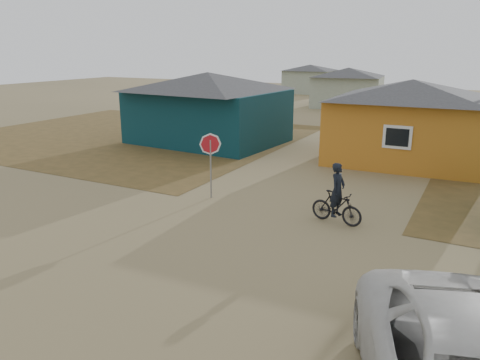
% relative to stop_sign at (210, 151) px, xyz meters
% --- Properties ---
extents(ground, '(120.00, 120.00, 0.00)m').
position_rel_stop_sign_xyz_m(ground, '(2.82, -4.45, -1.77)').
color(ground, olive).
extents(grass_nw, '(20.00, 18.00, 0.00)m').
position_rel_stop_sign_xyz_m(grass_nw, '(-11.18, 8.55, -1.76)').
color(grass_nw, brown).
rests_on(grass_nw, ground).
extents(house_teal, '(8.93, 7.08, 4.00)m').
position_rel_stop_sign_xyz_m(house_teal, '(-5.68, 9.05, 0.28)').
color(house_teal, '#082930').
rests_on(house_teal, ground).
extents(house_yellow, '(7.72, 6.76, 3.90)m').
position_rel_stop_sign_xyz_m(house_yellow, '(5.32, 9.54, 0.23)').
color(house_yellow, '#BC701C').
rests_on(house_yellow, ground).
extents(house_pale_west, '(7.04, 6.15, 3.60)m').
position_rel_stop_sign_xyz_m(house_pale_west, '(-3.18, 29.55, 0.09)').
color(house_pale_west, '#98A28B').
rests_on(house_pale_west, ground).
extents(house_pale_north, '(6.28, 5.81, 3.40)m').
position_rel_stop_sign_xyz_m(house_pale_north, '(-11.18, 41.55, -0.02)').
color(house_pale_north, '#98A28B').
rests_on(house_pale_north, ground).
extents(stop_sign, '(0.76, 0.26, 2.40)m').
position_rel_stop_sign_xyz_m(stop_sign, '(0.00, 0.00, 0.00)').
color(stop_sign, gray).
rests_on(stop_sign, ground).
extents(cyclist, '(1.77, 0.78, 1.93)m').
position_rel_stop_sign_xyz_m(cyclist, '(4.79, -0.36, -1.07)').
color(cyclist, black).
rests_on(cyclist, ground).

